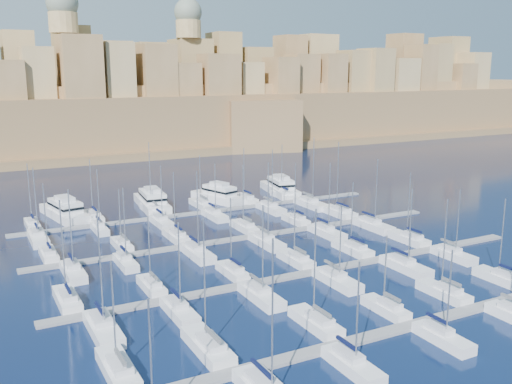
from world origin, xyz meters
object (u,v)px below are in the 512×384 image
sailboat_4 (444,292)px  motor_yacht_a (65,210)px  sailboat_0 (118,369)px  motor_yacht_d (280,187)px  sailboat_2 (316,322)px  motor_yacht_b (152,201)px  motor_yacht_c (218,195)px

sailboat_4 → motor_yacht_a: (-40.06, 70.66, 0.98)m
sailboat_0 → motor_yacht_d: 92.68m
sailboat_0 → motor_yacht_a: (6.41, 70.30, 0.99)m
sailboat_2 → motor_yacht_b: bearing=89.0°
motor_yacht_a → motor_yacht_b: size_ratio=0.99×
sailboat_2 → sailboat_4: sailboat_2 is taller
sailboat_0 → sailboat_4: bearing=-0.4°
sailboat_2 → sailboat_4: (21.59, -0.23, -0.01)m
motor_yacht_a → motor_yacht_d: size_ratio=1.01×
sailboat_2 → motor_yacht_c: (17.48, 69.31, 0.97)m
sailboat_2 → motor_yacht_b: 70.63m
motor_yacht_c → sailboat_2: bearing=-104.2°
sailboat_2 → motor_yacht_b: size_ratio=0.85×
sailboat_0 → sailboat_2: bearing=-0.3°
sailboat_0 → motor_yacht_a: bearing=84.8°
motor_yacht_d → sailboat_2: bearing=-116.8°
sailboat_0 → motor_yacht_d: sailboat_0 is taller
motor_yacht_b → sailboat_4: bearing=-73.9°
sailboat_4 → motor_yacht_a: 81.23m
sailboat_2 → motor_yacht_d: 78.87m
motor_yacht_a → motor_yacht_b: same height
motor_yacht_b → sailboat_2: bearing=-91.0°
sailboat_2 → motor_yacht_b: (1.20, 70.61, 0.97)m
motor_yacht_c → motor_yacht_b: bearing=175.4°
sailboat_2 → motor_yacht_d: (35.58, 70.38, 0.97)m
motor_yacht_c → motor_yacht_d: 18.13m
sailboat_0 → motor_yacht_c: sailboat_0 is taller
sailboat_0 → sailboat_2: 24.88m
sailboat_0 → sailboat_4: size_ratio=0.88×
sailboat_4 → motor_yacht_c: bearing=93.4°
sailboat_4 → motor_yacht_d: bearing=78.8°
sailboat_4 → motor_yacht_b: 73.72m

